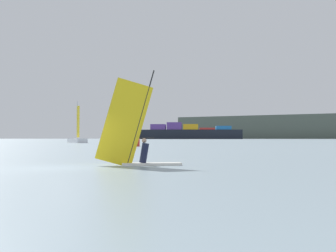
{
  "coord_description": "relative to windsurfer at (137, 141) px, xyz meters",
  "views": [
    {
      "loc": [
        10.24,
        -14.86,
        1.26
      ],
      "look_at": [
        -2.17,
        17.99,
        2.28
      ],
      "focal_mm": 44.65,
      "sensor_mm": 36.0,
      "label": 1
    }
  ],
  "objects": [
    {
      "name": "ground_plane",
      "position": [
        -2.11,
        -2.61,
        -1.14
      ],
      "size": [
        4000.0,
        4000.0,
        0.0
      ],
      "primitive_type": "plane",
      "color": "gray"
    },
    {
      "name": "small_sailboat",
      "position": [
        -53.8,
        77.91,
        -0.27
      ],
      "size": [
        9.3,
        8.58,
        11.09
      ],
      "rotation": [
        0.0,
        0.0,
        2.43
      ],
      "color": "white",
      "rests_on": "ground_plane"
    },
    {
      "name": "windsurfer",
      "position": [
        0.0,
        0.0,
        0.0
      ],
      "size": [
        3.67,
        2.21,
        4.53
      ],
      "rotation": [
        0.0,
        0.0,
        0.5
      ],
      "color": "white",
      "rests_on": "ground_plane"
    },
    {
      "name": "cargo_ship",
      "position": [
        -195.37,
        542.16,
        8.91
      ],
      "size": [
        186.2,
        83.39,
        42.06
      ],
      "rotation": [
        0.0,
        0.0,
        0.31
      ],
      "color": "black",
      "rests_on": "ground_plane"
    },
    {
      "name": "channel_buoy",
      "position": [
        -19.17,
        40.63,
        -0.4
      ],
      "size": [
        1.33,
        1.33,
        1.7
      ],
      "color": "red",
      "rests_on": "ground_plane"
    }
  ]
}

